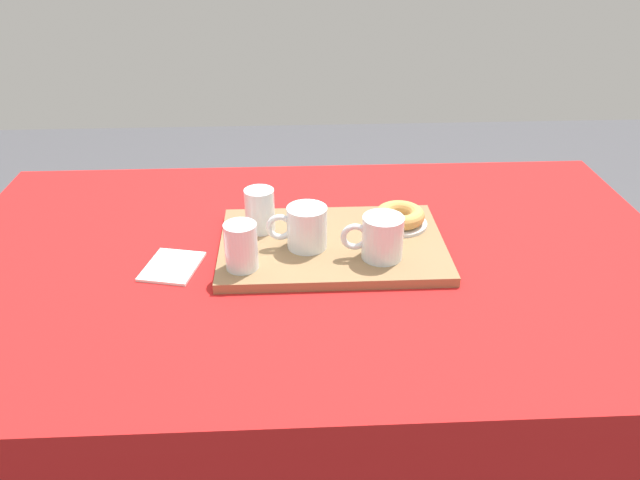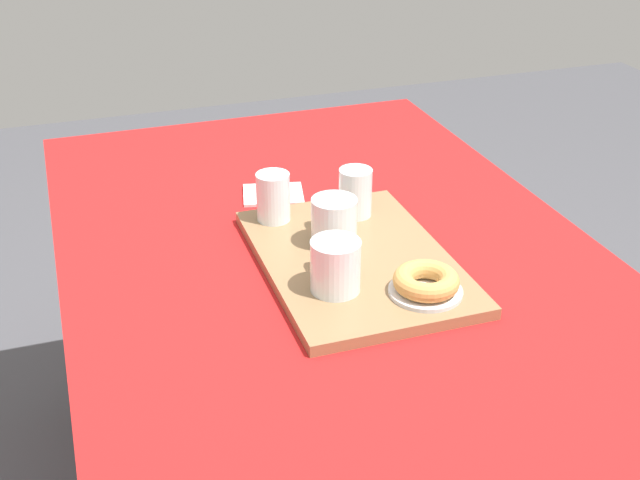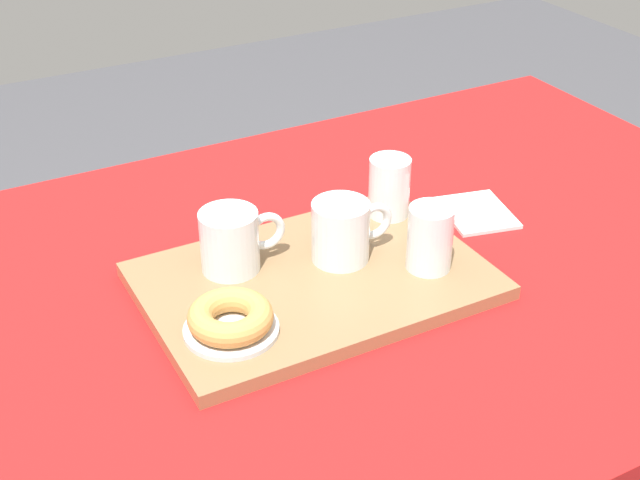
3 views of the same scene
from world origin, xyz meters
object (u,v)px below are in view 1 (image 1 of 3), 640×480
tea_mug_left (306,229)px  tea_mug_right (381,239)px  water_glass_far (241,248)px  water_glass_near (260,212)px  sugar_donut_left (400,215)px  paper_napkin (172,266)px  serving_tray (332,245)px  donut_plate_left (399,223)px  dining_table (314,287)px

tea_mug_left → tea_mug_right: bearing=-18.5°
tea_mug_right → water_glass_far: water_glass_far is taller
tea_mug_right → water_glass_near: size_ratio=1.33×
sugar_donut_left → water_glass_near: bearing=-178.6°
water_glass_far → paper_napkin: 0.16m
paper_napkin → sugar_donut_left: bearing=14.4°
serving_tray → water_glass_near: (-0.15, 0.06, 0.05)m
serving_tray → tea_mug_left: tea_mug_left is taller
water_glass_far → tea_mug_right: bearing=5.5°
tea_mug_left → donut_plate_left: tea_mug_left is taller
water_glass_near → water_glass_far: 0.16m
water_glass_far → donut_plate_left: 0.37m
donut_plate_left → sugar_donut_left: sugar_donut_left is taller
tea_mug_right → paper_napkin: bearing=178.3°
tea_mug_left → tea_mug_right: (0.15, -0.05, 0.00)m
water_glass_near → paper_napkin: water_glass_near is taller
sugar_donut_left → tea_mug_left: bearing=-157.6°
donut_plate_left → paper_napkin: bearing=-165.6°
water_glass_far → paper_napkin: bearing=165.0°
water_glass_near → paper_napkin: bearing=-146.6°
dining_table → tea_mug_left: (-0.02, -0.00, 0.14)m
tea_mug_left → sugar_donut_left: 0.22m
serving_tray → donut_plate_left: 0.17m
tea_mug_right → dining_table: bearing=159.2°
tea_mug_right → paper_napkin: size_ratio=1.01×
serving_tray → water_glass_far: size_ratio=4.98×
dining_table → water_glass_near: (-0.11, 0.08, 0.14)m
water_glass_near → tea_mug_right: bearing=-27.7°
water_glass_near → water_glass_far: same height
serving_tray → sugar_donut_left: sugar_donut_left is taller
sugar_donut_left → paper_napkin: size_ratio=0.88×
tea_mug_left → sugar_donut_left: tea_mug_left is taller
dining_table → donut_plate_left: donut_plate_left is taller
tea_mug_right → tea_mug_left: bearing=161.5°
serving_tray → water_glass_far: 0.21m
dining_table → sugar_donut_left: (0.19, 0.08, 0.12)m
tea_mug_left → paper_napkin: (-0.27, -0.04, -0.06)m
sugar_donut_left → paper_napkin: bearing=-165.6°
dining_table → serving_tray: 0.10m
water_glass_far → serving_tray: bearing=28.0°
dining_table → donut_plate_left: bearing=24.1°
tea_mug_right → sugar_donut_left: bearing=66.0°
water_glass_near → paper_napkin: size_ratio=0.76×
tea_mug_left → paper_napkin: 0.28m
serving_tray → paper_napkin: size_ratio=3.79×
water_glass_far → paper_napkin: (-0.14, 0.04, -0.06)m
tea_mug_right → water_glass_near: water_glass_near is taller
serving_tray → donut_plate_left: size_ratio=3.85×
donut_plate_left → sugar_donut_left: bearing=0.0°
donut_plate_left → tea_mug_right: bearing=-114.0°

